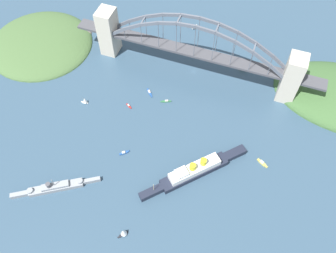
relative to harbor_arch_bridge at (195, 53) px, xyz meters
The scene contains 14 objects.
ground_plane 28.01m from the harbor_arch_bridge, 168.69° to the right, with size 1400.00×1400.00×0.00m, color #334C60.
harbor_arch_bridge is the anchor object (origin of this frame).
headland_east_shore 175.53m from the harbor_arch_bridge, ahead, with size 115.30×112.51×21.17m.
ocean_liner 121.57m from the harbor_arch_bridge, 107.85° to the left, with size 75.70×80.12×18.07m.
naval_cruiser 182.88m from the harbor_arch_bridge, 67.34° to the left, with size 65.25×43.08×16.78m.
seaplane_taxiing_near_bridge 58.67m from the harbor_arch_bridge, 155.76° to the right, with size 8.51×11.17×5.14m.
seaplane_second_in_formation 73.97m from the harbor_arch_bridge, 71.99° to the right, with size 8.97×7.88×4.62m.
small_boat_0 122.44m from the harbor_arch_bridge, 75.85° to the left, with size 7.89×7.68×2.39m.
small_boat_1 184.48m from the harbor_arch_bridge, 90.11° to the left, with size 7.40×8.35×10.26m.
small_boat_2 84.74m from the harbor_arch_bridge, 54.71° to the left, with size 7.28×4.76×1.94m.
small_boat_3 60.65m from the harbor_arch_bridge, 51.75° to the left, with size 9.65×10.00×1.93m.
small_boat_5 125.92m from the harbor_arch_bridge, 137.10° to the left, with size 10.69×7.01×2.31m.
small_boat_6 56.52m from the harbor_arch_bridge, 73.80° to the left, with size 10.35×5.55×2.17m.
small_boat_7 119.41m from the harbor_arch_bridge, 40.75° to the left, with size 7.51×4.26×8.76m.
Camera 1 is at (-61.86, 251.18, 278.34)m, focal length 37.82 mm.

